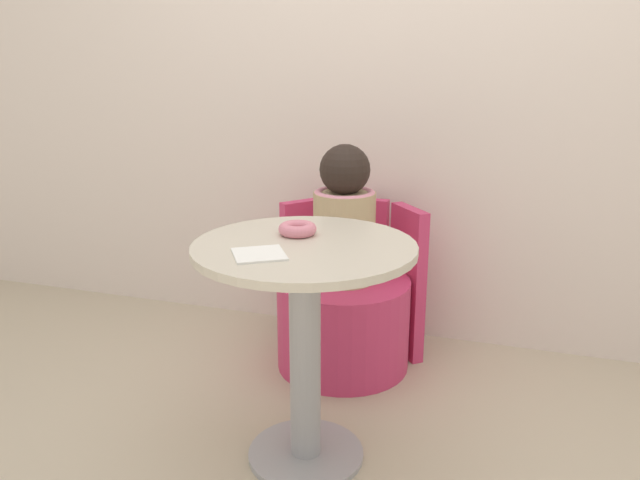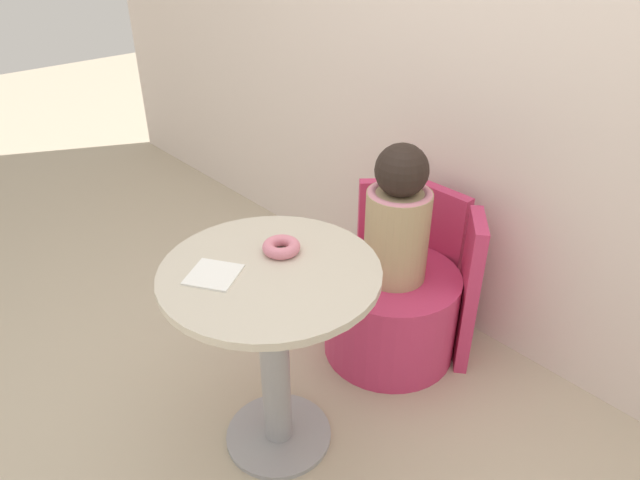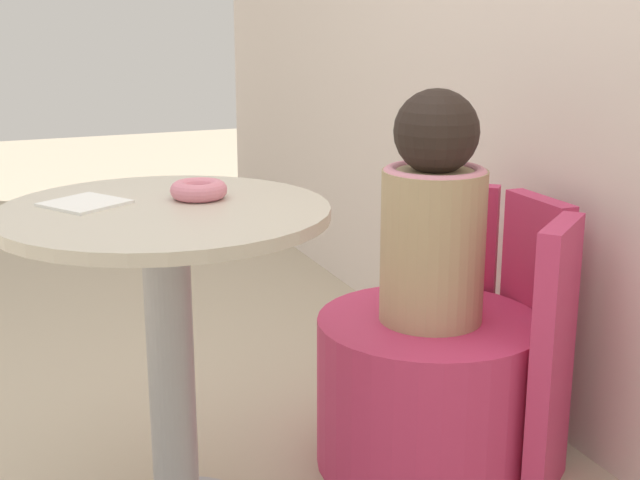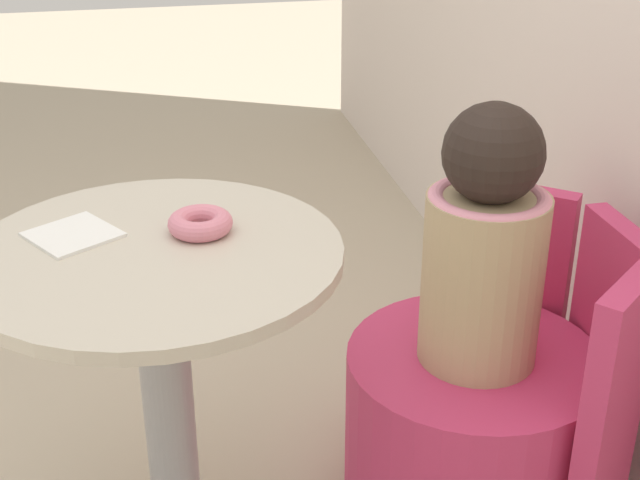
{
  "view_description": "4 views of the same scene",
  "coord_description": "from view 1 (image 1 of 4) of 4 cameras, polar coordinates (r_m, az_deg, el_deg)",
  "views": [
    {
      "loc": [
        0.51,
        -1.57,
        1.24
      ],
      "look_at": [
        -0.1,
        0.34,
        0.65
      ],
      "focal_mm": 35.0,
      "sensor_mm": 36.0,
      "label": 1
    },
    {
      "loc": [
        1.07,
        -0.75,
        1.65
      ],
      "look_at": [
        -0.15,
        0.34,
        0.67
      ],
      "focal_mm": 32.0,
      "sensor_mm": 36.0,
      "label": 2
    },
    {
      "loc": [
        1.64,
        -0.28,
        1.12
      ],
      "look_at": [
        -0.07,
        0.41,
        0.61
      ],
      "focal_mm": 50.0,
      "sensor_mm": 36.0,
      "label": 3
    },
    {
      "loc": [
        1.36,
        0.06,
        1.4
      ],
      "look_at": [
        -0.13,
        0.38,
        0.67
      ],
      "focal_mm": 50.0,
      "sensor_mm": 36.0,
      "label": 4
    }
  ],
  "objects": [
    {
      "name": "donut",
      "position": [
        1.91,
        -2.07,
        1.02
      ],
      "size": [
        0.12,
        0.12,
        0.04
      ],
      "color": "pink",
      "rests_on": "round_table"
    },
    {
      "name": "ground_plane",
      "position": [
        2.07,
        -0.2,
        -20.49
      ],
      "size": [
        12.0,
        12.0,
        0.0
      ],
      "primitive_type": "plane",
      "color": "#B7A88E"
    },
    {
      "name": "back_wall",
      "position": [
        2.75,
        7.31,
        15.41
      ],
      "size": [
        6.0,
        0.06,
        2.4
      ],
      "color": "silver",
      "rests_on": "ground_plane"
    },
    {
      "name": "round_table",
      "position": [
        1.89,
        -1.4,
        -6.51
      ],
      "size": [
        0.66,
        0.66,
        0.72
      ],
      "color": "#99999E",
      "rests_on": "ground_plane"
    },
    {
      "name": "child_figure",
      "position": [
        2.45,
        2.24,
        1.99
      ],
      "size": [
        0.25,
        0.25,
        0.55
      ],
      "color": "tan",
      "rests_on": "tub_chair"
    },
    {
      "name": "paper_napkin",
      "position": [
        1.72,
        -5.6,
        -1.3
      ],
      "size": [
        0.19,
        0.19,
        0.01
      ],
      "color": "white",
      "rests_on": "round_table"
    },
    {
      "name": "tub_chair",
      "position": [
        2.59,
        2.13,
        -7.58
      ],
      "size": [
        0.54,
        0.54,
        0.38
      ],
      "color": "#C63360",
      "rests_on": "ground_plane"
    },
    {
      "name": "booth_backrest",
      "position": [
        2.75,
        3.43,
        -3.14
      ],
      "size": [
        0.64,
        0.24,
        0.65
      ],
      "color": "#C63360",
      "rests_on": "ground_plane"
    }
  ]
}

